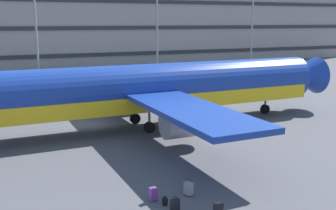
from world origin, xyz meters
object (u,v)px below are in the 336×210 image
Objects in this scene: suitcase_small at (153,194)px; suitcase_scuffed at (175,206)px; airliner at (151,89)px; suitcase_black at (188,189)px; backpack_teal at (165,201)px; suitcase_upright at (218,209)px.

suitcase_small is 1.72m from suitcase_scuffed.
airliner is 14.27m from suitcase_black.
backpack_teal is (-1.57, -0.62, -0.13)m from suitcase_black.
suitcase_black reaches higher than suitcase_small.
airliner is 42.92× the size of suitcase_small.
suitcase_upright is (2.15, -2.72, -0.01)m from suitcase_small.
suitcase_scuffed is at bearing -74.91° from suitcase_small.
suitcase_black is at bearing -3.37° from suitcase_small.
airliner is 15.30m from backpack_teal.
airliner reaches higher than suitcase_scuffed.
backpack_teal is at bearing -108.05° from airliner.
suitcase_small is at bearing 128.25° from suitcase_upright.
airliner is 44.76× the size of suitcase_scuffed.
suitcase_upright is 1.07× the size of suitcase_scuffed.
airliner is 66.00× the size of backpack_teal.
suitcase_upright is at bearing -47.50° from backpack_teal.
backpack_teal is at bearing 132.50° from suitcase_upright.
suitcase_black is (-3.08, -13.64, -2.84)m from airliner.
backpack_teal is at bearing 97.58° from suitcase_scuffed.
airliner is at bearing 80.13° from suitcase_upright.
airliner is at bearing 77.28° from suitcase_black.
suitcase_upright is 1.57× the size of backpack_teal.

